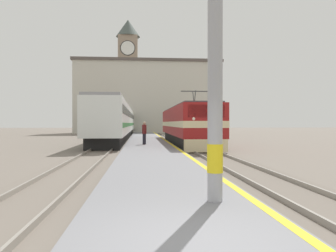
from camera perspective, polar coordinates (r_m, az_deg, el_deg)
The scene contains 10 objects.
ground_plane at distance 34.49m, azimuth -3.68°, elevation -2.66°, with size 200.00×200.00×0.00m, color #70665B.
platform at distance 29.50m, azimuth -3.48°, elevation -2.93°, with size 3.68×140.00×0.27m.
rail_track_near at distance 29.78m, azimuth 3.07°, elevation -3.10°, with size 2.83×140.00×0.16m.
rail_track_far at distance 29.61m, azimuth -9.97°, elevation -3.13°, with size 2.84×140.00×0.16m.
locomotive_train at distance 29.53m, azimuth 3.12°, elevation 0.19°, with size 2.92×18.62×4.36m.
passenger_train at distance 44.39m, azimuth -8.26°, elevation 0.79°, with size 2.92×45.25×3.95m.
catenary_mast at distance 7.17m, azimuth 8.85°, elevation 15.27°, with size 2.85×0.33×7.06m.
person_on_platform at distance 25.13m, azimuth -4.15°, elevation -1.14°, with size 0.34×0.34×1.73m.
clock_tower at distance 73.25m, azimuth -6.97°, elevation 9.32°, with size 5.20×5.20×24.58m.
station_building at distance 63.27m, azimuth -3.52°, elevation 5.03°, with size 27.66×7.87×13.72m.
Camera 1 is at (-0.70, -4.43, 1.91)m, focal length 35.00 mm.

